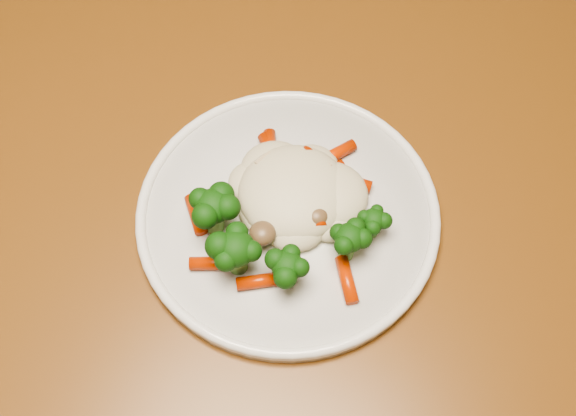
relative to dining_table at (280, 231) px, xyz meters
The scene contains 3 objects.
dining_table is the anchor object (origin of this frame).
plate 0.10m from the dining_table, 55.97° to the right, with size 0.28×0.28×0.01m, color white.
meal 0.13m from the dining_table, 63.89° to the right, with size 0.19×0.19×0.05m.
Camera 1 is at (0.46, -0.25, 1.34)m, focal length 45.00 mm.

